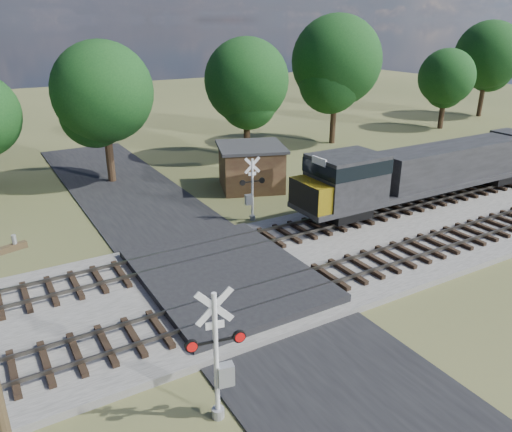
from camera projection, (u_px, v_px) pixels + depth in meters
ground at (230, 288)px, 22.19m from camera, size 160.00×160.00×0.00m
ballast_bed at (388, 235)px, 27.24m from camera, size 140.00×10.00×0.30m
road at (230, 287)px, 22.18m from camera, size 7.00×60.00×0.08m
crossing_panel at (225, 277)px, 22.48m from camera, size 7.00×9.00×0.62m
track_near at (314, 281)px, 21.90m from camera, size 140.00×2.60×0.33m
track_far at (257, 241)px, 25.92m from camera, size 140.00×2.60×0.33m
crossing_signal_near at (219, 366)px, 14.32m from camera, size 1.75×0.48×4.39m
crossing_signal_far at (251, 195)px, 29.10m from camera, size 1.55×0.37×3.86m
utility_pole at (2, 426)px, 8.95m from camera, size 1.94×0.64×8.12m
equipment_shed at (251, 166)px, 34.87m from camera, size 5.76×5.76×3.06m
treeline at (227, 78)px, 41.20m from camera, size 84.68×11.52×11.75m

